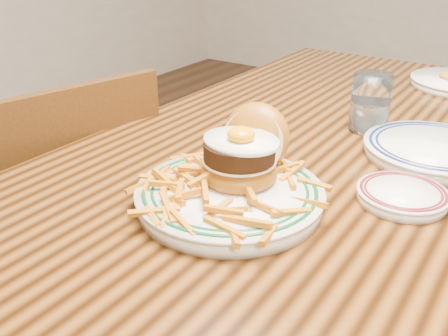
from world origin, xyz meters
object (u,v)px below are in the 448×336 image
Objects in this scene: main_plate at (234,178)px; side_plate at (402,194)px; table at (317,167)px; chair_left at (76,221)px.

side_plate is (0.24, 0.16, -0.03)m from main_plate.
side_plate reaches higher than table.
main_plate is 0.29m from side_plate.
chair_left is (-0.56, -0.28, -0.20)m from table.
side_plate is at bearing 23.90° from main_plate.
main_plate is (0.01, -0.37, 0.13)m from table.
table is 0.39m from main_plate.
table is 1.86× the size of chair_left.
main_plate is 2.10× the size of side_plate.
chair_left reaches higher than side_plate.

